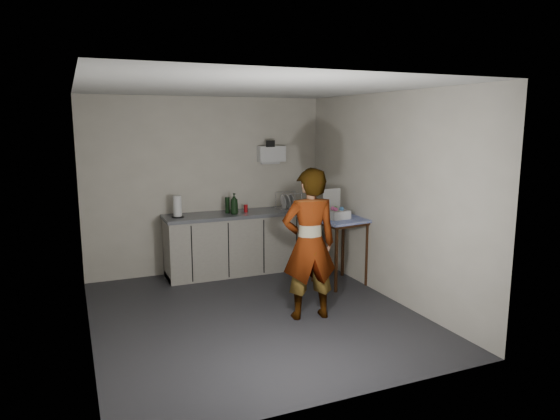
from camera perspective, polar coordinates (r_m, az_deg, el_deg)
name	(u,v)px	position (r m, az deg, el deg)	size (l,w,h in m)	color
ground	(254,315)	(5.99, -2.96, -11.85)	(4.00, 4.00, 0.00)	#27272C
wall_back	(208,185)	(7.52, -8.27, 2.79)	(3.60, 0.02, 2.60)	#BDB6A5
wall_right	(386,197)	(6.47, 12.01, 1.51)	(0.02, 4.00, 2.60)	#BDB6A5
wall_left	(84,217)	(5.31, -21.53, -0.77)	(0.02, 4.00, 2.60)	#BDB6A5
ceiling	(252,88)	(5.58, -3.20, 13.75)	(3.60, 4.00, 0.01)	silver
kitchen_counter	(240,244)	(7.52, -4.58, -3.91)	(2.24, 0.62, 0.91)	black
wall_shelf	(271,154)	(7.73, -1.00, 6.41)	(0.42, 0.18, 0.37)	white
side_table	(340,226)	(6.92, 6.90, -1.88)	(0.82, 0.82, 0.93)	#3E1B0E
standing_man	(309,244)	(5.66, 3.37, -3.92)	(0.63, 0.42, 1.74)	#B2A593
soap_bottle	(234,204)	(7.28, -5.26, 0.73)	(0.12, 0.12, 0.31)	black
soda_can	(246,208)	(7.44, -3.93, 0.18)	(0.06, 0.06, 0.11)	red
dark_bottle	(227,205)	(7.38, -6.03, 0.57)	(0.07, 0.07, 0.24)	black
paper_towel	(177,207)	(7.15, -11.65, 0.32)	(0.17, 0.17, 0.30)	black
dish_rack	(288,205)	(7.71, 0.94, 0.57)	(0.37, 0.28, 0.26)	silver
bakery_box	(336,212)	(6.86, 6.45, -0.21)	(0.29, 0.30, 0.39)	white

